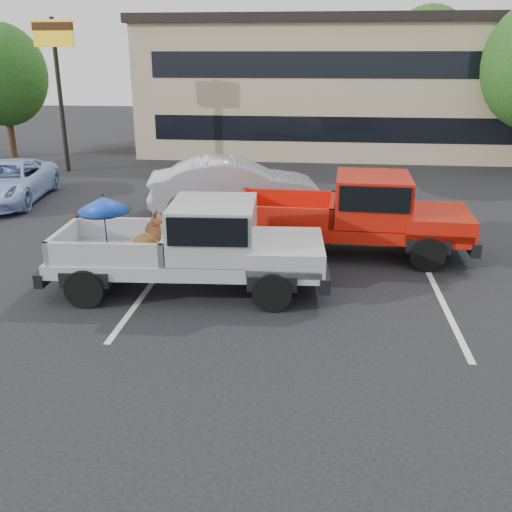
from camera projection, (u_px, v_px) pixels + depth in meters
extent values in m
plane|color=black|center=(285.00, 340.00, 9.79)|extent=(90.00, 90.00, 0.00)
cube|color=silver|center=(149.00, 288.00, 11.98)|extent=(0.12, 5.00, 0.01)
cube|color=silver|center=(442.00, 300.00, 11.35)|extent=(0.12, 5.00, 0.01)
cube|color=tan|center=(353.00, 89.00, 28.25)|extent=(20.00, 8.00, 6.00)
cube|color=black|center=(356.00, 22.00, 27.21)|extent=(20.40, 8.40, 0.40)
cube|color=black|center=(355.00, 130.00, 25.02)|extent=(18.00, 0.08, 1.10)
cube|color=black|center=(359.00, 65.00, 24.12)|extent=(18.00, 0.08, 1.10)
cylinder|color=black|center=(60.00, 97.00, 22.94)|extent=(0.18, 0.18, 6.00)
cube|color=yellow|center=(53.00, 33.00, 22.13)|extent=(1.60, 0.18, 1.00)
cube|color=#381E0C|center=(52.00, 26.00, 22.05)|extent=(1.60, 0.22, 0.30)
cylinder|color=#332114|center=(11.00, 131.00, 26.76)|extent=(0.32, 0.32, 2.42)
ellipsoid|color=#184915|center=(3.00, 75.00, 25.91)|extent=(3.96, 3.96, 4.55)
cylinder|color=#332114|center=(422.00, 116.00, 31.17)|extent=(0.32, 0.32, 2.86)
ellipsoid|color=#184915|center=(428.00, 58.00, 30.17)|extent=(4.68, 4.68, 5.38)
cylinder|color=black|center=(85.00, 288.00, 10.98)|extent=(0.78, 0.33, 0.76)
cylinder|color=black|center=(113.00, 256.00, 12.71)|extent=(0.78, 0.33, 0.76)
cylinder|color=black|center=(272.00, 292.00, 10.81)|extent=(0.78, 0.33, 0.76)
cylinder|color=black|center=(274.00, 259.00, 12.54)|extent=(0.78, 0.33, 0.76)
cube|color=#B9BBBF|center=(188.00, 259.00, 11.66)|extent=(5.50, 2.24, 0.28)
cube|color=#B9BBBF|center=(286.00, 251.00, 11.50)|extent=(1.61, 2.01, 0.46)
cube|color=black|center=(322.00, 269.00, 11.59)|extent=(0.32, 1.97, 0.30)
cube|color=black|center=(57.00, 265.00, 11.85)|extent=(0.30, 1.97, 0.28)
cube|color=#B9BBBF|center=(214.00, 228.00, 11.41)|extent=(1.76, 1.94, 1.05)
cube|color=black|center=(213.00, 218.00, 11.34)|extent=(1.62, 2.03, 0.55)
cube|color=black|center=(118.00, 255.00, 11.71)|extent=(2.41, 1.98, 0.10)
cube|color=#B9BBBF|center=(128.00, 229.00, 12.43)|extent=(2.30, 0.24, 0.50)
cube|color=#B9BBBF|center=(104.00, 256.00, 10.79)|extent=(2.30, 0.24, 0.50)
cube|color=#B9BBBF|center=(63.00, 241.00, 11.66)|extent=(0.21, 1.84, 0.50)
cube|color=#B9BBBF|center=(170.00, 242.00, 11.56)|extent=(0.21, 1.84, 0.50)
ellipsoid|color=brown|center=(145.00, 242.00, 11.84)|extent=(0.55, 0.47, 0.35)
cylinder|color=brown|center=(158.00, 245.00, 11.76)|extent=(0.08, 0.08, 0.26)
cylinder|color=brown|center=(159.00, 243.00, 11.92)|extent=(0.08, 0.08, 0.26)
ellipsoid|color=brown|center=(153.00, 232.00, 11.76)|extent=(0.35, 0.32, 0.47)
cylinder|color=red|center=(154.00, 225.00, 11.70)|extent=(0.23, 0.23, 0.04)
sphere|color=brown|center=(157.00, 220.00, 11.66)|extent=(0.25, 0.25, 0.25)
cone|color=black|center=(164.00, 221.00, 11.67)|extent=(0.18, 0.13, 0.12)
cone|color=black|center=(155.00, 214.00, 11.56)|extent=(0.09, 0.09, 0.13)
cone|color=black|center=(156.00, 213.00, 11.68)|extent=(0.09, 0.09, 0.13)
cylinder|color=brown|center=(136.00, 247.00, 11.88)|extent=(0.31, 0.05, 0.11)
cylinder|color=black|center=(106.00, 230.00, 11.41)|extent=(0.02, 0.10, 1.05)
cone|color=#153EBF|center=(103.00, 204.00, 11.23)|extent=(1.10, 1.12, 0.36)
cylinder|color=black|center=(103.00, 196.00, 11.17)|extent=(0.02, 0.02, 0.10)
cylinder|color=black|center=(104.00, 210.00, 11.27)|extent=(1.10, 1.10, 0.09)
cylinder|color=black|center=(263.00, 246.00, 13.34)|extent=(0.80, 0.32, 0.79)
cylinder|color=black|center=(273.00, 223.00, 15.12)|extent=(0.80, 0.32, 0.79)
cylinder|color=black|center=(427.00, 254.00, 12.80)|extent=(0.80, 0.32, 0.79)
cylinder|color=black|center=(418.00, 230.00, 14.58)|extent=(0.80, 0.32, 0.79)
cube|color=red|center=(346.00, 226.00, 13.85)|extent=(5.68, 2.23, 0.29)
cube|color=red|center=(436.00, 221.00, 13.48)|extent=(1.64, 2.06, 0.48)
cube|color=black|center=(468.00, 238.00, 13.50)|extent=(0.30, 2.04, 0.31)
cube|color=black|center=(231.00, 227.00, 14.32)|extent=(0.27, 2.04, 0.29)
cube|color=red|center=(372.00, 198.00, 13.54)|extent=(1.80, 1.98, 1.09)
cube|color=black|center=(373.00, 190.00, 13.47)|extent=(1.64, 2.08, 0.57)
cube|color=black|center=(285.00, 221.00, 14.05)|extent=(2.47, 2.01, 0.10)
cube|color=red|center=(289.00, 200.00, 14.79)|extent=(2.39, 0.21, 0.52)
cube|color=red|center=(281.00, 218.00, 13.10)|extent=(2.39, 0.21, 0.52)
cube|color=red|center=(239.00, 207.00, 14.11)|extent=(0.19, 1.92, 0.52)
cube|color=red|center=(332.00, 210.00, 13.78)|extent=(0.19, 1.92, 0.52)
imported|color=#B5B7BD|center=(235.00, 186.00, 17.27)|extent=(5.38, 2.74, 1.69)
imported|color=#98B2E3|center=(7.00, 182.00, 18.70)|extent=(2.90, 5.07, 1.33)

